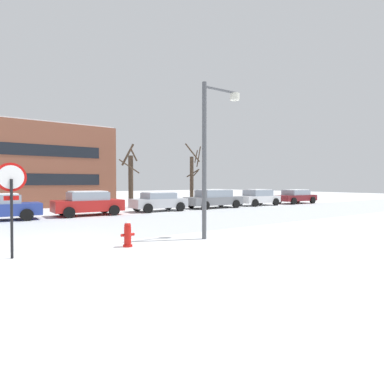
# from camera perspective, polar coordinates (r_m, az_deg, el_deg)

# --- Properties ---
(ground_plane) EXTENTS (120.00, 120.00, 0.00)m
(ground_plane) POSITION_cam_1_polar(r_m,az_deg,el_deg) (11.95, -23.45, -8.17)
(ground_plane) COLOR white
(road_surface) EXTENTS (80.00, 8.00, 0.00)m
(road_surface) POSITION_cam_1_polar(r_m,az_deg,el_deg) (14.87, -25.75, -6.27)
(road_surface) COLOR silver
(road_surface) RESTS_ON ground
(stop_sign) EXTENTS (0.76, 0.19, 2.54)m
(stop_sign) POSITION_cam_1_polar(r_m,az_deg,el_deg) (9.68, -29.39, 0.07)
(stop_sign) COLOR black
(stop_sign) RESTS_ON ground
(fire_hydrant) EXTENTS (0.44, 0.30, 0.81)m
(fire_hydrant) POSITION_cam_1_polar(r_m,az_deg,el_deg) (10.37, -11.34, -7.28)
(fire_hydrant) COLOR red
(fire_hydrant) RESTS_ON ground
(street_lamp) EXTENTS (1.70, 0.36, 5.56)m
(street_lamp) POSITION_cam_1_polar(r_m,az_deg,el_deg) (11.72, 3.39, 8.50)
(street_lamp) COLOR #4C4F54
(street_lamp) RESTS_ON ground
(parked_car_red) EXTENTS (4.10, 2.19, 1.50)m
(parked_car_red) POSITION_cam_1_polar(r_m,az_deg,el_deg) (20.67, -17.96, -1.87)
(parked_car_red) COLOR red
(parked_car_red) RESTS_ON ground
(parked_car_silver) EXTENTS (3.88, 2.05, 1.35)m
(parked_car_silver) POSITION_cam_1_polar(r_m,az_deg,el_deg) (22.64, -5.93, -1.65)
(parked_car_silver) COLOR silver
(parked_car_silver) RESTS_ON ground
(parked_car_gray) EXTENTS (4.62, 2.24, 1.48)m
(parked_car_gray) POSITION_cam_1_polar(r_m,az_deg,el_deg) (25.41, 3.86, -1.16)
(parked_car_gray) COLOR slate
(parked_car_gray) RESTS_ON ground
(parked_car_white) EXTENTS (3.89, 2.15, 1.42)m
(parked_car_white) POSITION_cam_1_polar(r_m,az_deg,el_deg) (28.74, 11.59, -0.92)
(parked_car_white) COLOR white
(parked_car_white) RESTS_ON ground
(parked_car_maroon) EXTENTS (4.28, 2.05, 1.35)m
(parked_car_maroon) POSITION_cam_1_polar(r_m,az_deg,el_deg) (32.37, 17.93, -0.73)
(parked_car_maroon) COLOR maroon
(parked_car_maroon) RESTS_ON ground
(tree_far_mid) EXTENTS (1.75, 1.75, 5.35)m
(tree_far_mid) POSITION_cam_1_polar(r_m,az_deg,el_deg) (27.96, 0.02, 2.50)
(tree_far_mid) COLOR #423326
(tree_far_mid) RESTS_ON ground
(tree_far_left) EXTENTS (1.66, 1.73, 5.17)m
(tree_far_left) POSITION_cam_1_polar(r_m,az_deg,el_deg) (25.97, -10.83, 2.37)
(tree_far_left) COLOR #423326
(tree_far_left) RESTS_ON ground
(building_far_left) EXTENTS (15.37, 9.47, 6.86)m
(building_far_left) POSITION_cam_1_polar(r_m,az_deg,el_deg) (31.96, -29.48, 4.01)
(building_far_left) COLOR brown
(building_far_left) RESTS_ON ground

